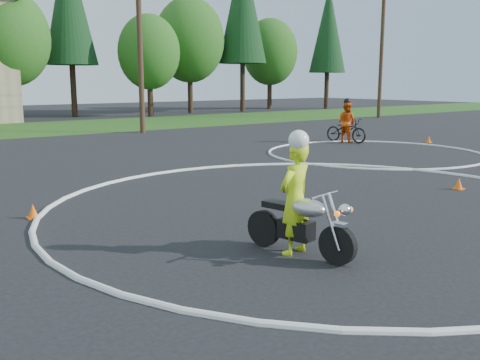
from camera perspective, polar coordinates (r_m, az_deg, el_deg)
ground at (r=10.11m, az=21.63°, el=-5.76°), size 120.00×120.00×0.00m
grass_strip at (r=33.05m, az=-22.97°, el=4.96°), size 120.00×10.00×0.02m
course_markings at (r=14.30m, az=11.09°, el=-0.57°), size 19.05×19.05×0.12m
primary_motorcycle at (r=8.41m, az=6.54°, el=-4.63°), size 0.70×2.01×1.06m
rider_primary_grp at (r=8.39m, az=5.91°, el=-1.59°), size 0.72×0.54×1.97m
rider_second_grp at (r=24.59m, az=11.28°, el=5.59°), size 0.98×2.13×1.98m
traffic_cones at (r=18.20m, az=18.73°, el=1.81°), size 18.47×6.79×0.30m
treeline at (r=45.95m, az=-7.57°, el=15.25°), size 38.20×8.10×14.52m
utility_poles at (r=29.24m, az=-10.67°, el=15.18°), size 41.60×1.12×10.00m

